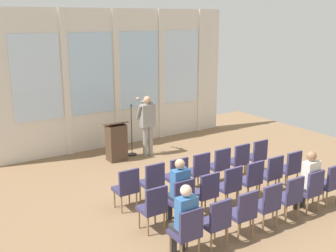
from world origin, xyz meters
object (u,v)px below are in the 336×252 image
Objects in this scene: chair_r2_c1 at (216,220)px; audience_r2_c5 at (308,178)px; chair_r1_c2 at (206,191)px; audience_r2_c0 at (185,217)px; chair_r1_c6 at (290,167)px; chair_r1_c5 at (271,172)px; lectern at (116,142)px; chair_r0_c2 at (176,174)px; chair_r0_c3 at (199,169)px; chair_r2_c0 at (187,230)px; chair_r2_c5 at (310,188)px; chair_r1_c4 at (251,178)px; chair_r0_c5 at (239,159)px; chair_r2_c3 at (267,203)px; mic_stand at (132,144)px; chair_r0_c6 at (257,155)px; chair_r1_c3 at (230,184)px; chair_r1_c1 at (181,198)px; chair_r1_c0 at (154,206)px; speaker at (147,121)px; chair_r0_c0 at (127,186)px; chair_r0_c1 at (153,180)px; chair_r2_c4 at (290,195)px; chair_r2_c6 at (330,182)px; chair_r2_c2 at (243,211)px; audience_r1_c1 at (179,187)px; chair_r0_c4 at (219,164)px.

chair_r2_c1 is 0.70× the size of audience_r2_c5.
audience_r2_c0 is at bearing -141.37° from chair_r1_c2.
chair_r1_c5 is at bearing 180.00° from chair_r1_c6.
chair_r1_c2 is 0.70× the size of audience_r2_c5.
chair_r0_c2 is (0.05, -2.98, -0.02)m from lectern.
chair_r0_c2 and chair_r0_c3 have the same top height.
chair_r2_c0 is 3.16m from chair_r2_c5.
chair_r2_c5 is at bearing -59.91° from chair_r1_c4.
chair_r0_c5 is 1.00× the size of chair_r2_c3.
mic_stand reaches higher than chair_r1_c5.
chair_r1_c3 is at bearing -150.09° from chair_r0_c6.
chair_r1_c6 is (1.90, 0.00, 0.00)m from chair_r1_c3.
chair_r0_c5 is 3.34m from chair_r2_c1.
chair_r2_c1 is at bearing -90.00° from chair_r1_c1.
chair_r0_c5 is 3.35m from chair_r1_c0.
chair_r2_c5 is at bearing -1.46° from audience_r2_c0.
chair_r0_c3 is at bearing -95.65° from speaker.
chair_r0_c3 is at bearing 120.09° from chair_r2_c5.
chair_r0_c0 and chair_r2_c5 have the same top height.
lectern is at bearing 73.33° from chair_r1_c0.
chair_r1_c5 and chair_r2_c5 have the same top height.
speaker is at bearing 61.64° from chair_r0_c1.
chair_r0_c2 is at bearing 130.99° from chair_r2_c5.
speaker reaches higher than chair_r2_c5.
chair_r0_c3 is 1.00× the size of chair_r2_c0.
speaker is 1.54× the size of lectern.
audience_r2_c0 is at bearing 177.57° from chair_r2_c3.
chair_r0_c6 and chair_r2_c3 have the same top height.
chair_r0_c2 is at bearing 150.09° from chair_r1_c5.
chair_r2_c4 is at bearing -82.14° from mic_stand.
chair_r0_c6 is 1.00× the size of chair_r1_c6.
chair_r2_c1 is at bearing 180.00° from chair_r2_c6.
lectern is 1.23× the size of chair_r2_c6.
chair_r0_c1 is at bearing 160.96° from chair_r1_c6.
chair_r2_c2 is at bearing -130.99° from chair_r0_c5.
audience_r2_c5 reaches higher than chair_r1_c0.
audience_r1_c1 is (0.00, 0.08, 0.20)m from chair_r1_c1.
speaker is 5.17m from chair_r2_c5.
chair_r0_c5 is 0.71× the size of audience_r1_c1.
chair_r1_c4 is at bearing 0.00° from chair_r1_c1.
chair_r0_c6 is at bearing 0.00° from chair_r0_c1.
chair_r0_c3 is 1.63m from audience_r1_c1.
chair_r1_c1 is 1.00× the size of chair_r2_c1.
chair_r0_c2 and chair_r2_c2 have the same top height.
chair_r2_c3 is (1.90, -0.08, -0.20)m from audience_r2_c0.
lectern reaches higher than chair_r2_c2.
chair_r0_c4 and chair_r2_c6 have the same top height.
chair_r0_c5 and chair_r2_c0 have the same top height.
chair_r1_c0 is 1.00× the size of chair_r2_c0.
chair_r1_c0 is 1.00× the size of chair_r2_c2.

